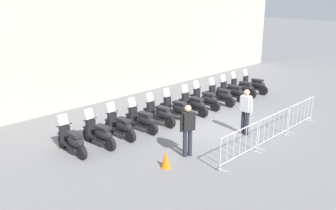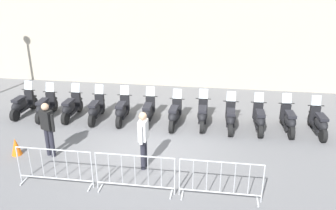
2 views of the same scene
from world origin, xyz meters
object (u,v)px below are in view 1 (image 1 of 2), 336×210
(motorcycle_11, at_px, (254,85))
(motorcycle_5, at_px, (177,109))
(motorcycle_0, at_px, (73,141))
(motorcycle_6, at_px, (194,104))
(barrier_segment_2, at_px, (301,115))
(motorcycle_2, at_px, (121,126))
(barrier_segment_0, at_px, (240,146))
(motorcycle_10, at_px, (243,88))
(motorcycle_4, at_px, (160,114))
(motorcycle_3, at_px, (142,120))
(barrier_segment_1, at_px, (274,128))
(motorcycle_9, at_px, (232,92))
(motorcycle_1, at_px, (100,134))
(traffic_cone, at_px, (166,159))
(motorcycle_8, at_px, (221,96))
(officer_near_row_end, at_px, (246,109))
(motorcycle_7, at_px, (206,99))
(officer_mid_plaza, at_px, (188,128))

(motorcycle_11, bearing_deg, motorcycle_5, -169.11)
(motorcycle_0, xyz_separation_m, motorcycle_11, (10.76, 2.13, 0.00))
(motorcycle_6, height_order, barrier_segment_2, motorcycle_6)
(motorcycle_0, relative_size, motorcycle_2, 1.00)
(motorcycle_6, relative_size, barrier_segment_0, 0.85)
(motorcycle_10, relative_size, barrier_segment_0, 0.84)
(motorcycle_4, bearing_deg, barrier_segment_0, -87.19)
(motorcycle_6, distance_m, motorcycle_10, 4.00)
(motorcycle_3, bearing_deg, motorcycle_6, 10.54)
(motorcycle_0, relative_size, barrier_segment_1, 0.85)
(motorcycle_6, bearing_deg, motorcycle_9, 12.89)
(motorcycle_1, distance_m, motorcycle_9, 7.97)
(barrier_segment_2, height_order, traffic_cone, barrier_segment_2)
(motorcycle_8, xyz_separation_m, motorcycle_10, (1.94, 0.50, 0.00))
(motorcycle_4, height_order, motorcycle_6, same)
(motorcycle_5, distance_m, motorcycle_11, 5.98)
(motorcycle_11, distance_m, barrier_segment_0, 8.67)
(motorcycle_0, bearing_deg, motorcycle_2, 11.07)
(barrier_segment_0, xyz_separation_m, barrier_segment_2, (4.22, 0.88, 0.00))
(barrier_segment_0, bearing_deg, motorcycle_6, 68.83)
(motorcycle_9, height_order, barrier_segment_1, motorcycle_9)
(motorcycle_9, xyz_separation_m, officer_near_row_end, (-2.82, -3.63, 0.53))
(motorcycle_1, xyz_separation_m, motorcycle_7, (5.83, 1.33, 0.00))
(motorcycle_2, xyz_separation_m, motorcycle_3, (0.99, 0.15, 0.00))
(motorcycle_3, height_order, motorcycle_4, same)
(motorcycle_11, distance_m, traffic_cone, 9.96)
(motorcycle_8, height_order, officer_near_row_end, officer_near_row_end)
(motorcycle_1, distance_m, officer_mid_plaza, 3.12)
(motorcycle_0, height_order, motorcycle_3, same)
(motorcycle_11, relative_size, barrier_segment_1, 0.83)
(motorcycle_6, bearing_deg, motorcycle_10, 13.25)
(motorcycle_5, distance_m, motorcycle_7, 1.99)
(motorcycle_4, height_order, motorcycle_9, same)
(motorcycle_3, distance_m, motorcycle_9, 5.98)
(motorcycle_10, bearing_deg, officer_mid_plaza, -147.97)
(traffic_cone, bearing_deg, motorcycle_3, 72.36)
(motorcycle_4, distance_m, motorcycle_6, 1.99)
(motorcycle_3, xyz_separation_m, motorcycle_5, (1.94, 0.46, 0.00))
(motorcycle_1, distance_m, motorcycle_8, 6.97)
(motorcycle_0, xyz_separation_m, motorcycle_1, (1.00, 0.10, 0.00))
(motorcycle_10, relative_size, motorcycle_11, 1.00)
(motorcycle_10, distance_m, barrier_segment_1, 6.13)
(motorcycle_6, height_order, motorcycle_7, same)
(motorcycle_5, distance_m, barrier_segment_2, 4.97)
(motorcycle_2, bearing_deg, barrier_segment_0, -60.57)
(motorcycle_0, height_order, officer_mid_plaza, officer_mid_plaza)
(motorcycle_0, bearing_deg, motorcycle_7, 11.77)
(motorcycle_0, distance_m, traffic_cone, 3.23)
(motorcycle_4, distance_m, officer_near_row_end, 3.40)
(motorcycle_4, relative_size, motorcycle_6, 0.99)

